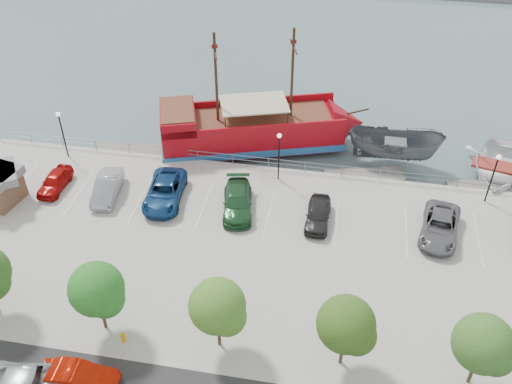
# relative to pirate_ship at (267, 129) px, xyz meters

# --- Properties ---
(ground) EXTENTS (160.00, 160.00, 0.00)m
(ground) POSITION_rel_pirate_ship_xyz_m (1.89, -12.26, -1.93)
(ground) COLOR #486164
(sidewalk) EXTENTS (100.00, 4.00, 0.05)m
(sidewalk) POSITION_rel_pirate_ship_xyz_m (1.89, -22.26, -0.92)
(sidewalk) COLOR #A19A8F
(sidewalk) RESTS_ON land_slab
(seawall_railing) EXTENTS (50.00, 0.06, 1.00)m
(seawall_railing) POSITION_rel_pirate_ship_xyz_m (1.89, -4.46, -0.40)
(seawall_railing) COLOR slate
(seawall_railing) RESTS_ON land_slab
(pirate_ship) EXTENTS (18.61, 10.24, 11.53)m
(pirate_ship) POSITION_rel_pirate_ship_xyz_m (0.00, 0.00, 0.00)
(pirate_ship) COLOR #A20813
(pirate_ship) RESTS_ON ground
(patrol_boat) EXTENTS (8.00, 3.24, 3.06)m
(patrol_boat) POSITION_rel_pirate_ship_xyz_m (11.08, -0.50, -0.40)
(patrol_boat) COLOR #4F5359
(patrol_boat) RESTS_ON ground
(speedboat) EXTENTS (7.38, 9.08, 1.65)m
(speedboat) POSITION_rel_pirate_ship_xyz_m (19.49, -0.98, -1.10)
(speedboat) COLOR white
(speedboat) RESTS_ON ground
(dock_west) EXTENTS (8.03, 3.25, 0.45)m
(dock_west) POSITION_rel_pirate_ship_xyz_m (-10.82, -3.06, -1.71)
(dock_west) COLOR gray
(dock_west) RESTS_ON ground
(dock_mid) EXTENTS (6.78, 3.44, 0.37)m
(dock_mid) POSITION_rel_pirate_ship_xyz_m (8.78, -3.06, -1.75)
(dock_mid) COLOR gray
(dock_mid) RESTS_ON ground
(dock_east) EXTENTS (7.25, 3.09, 0.40)m
(dock_east) POSITION_rel_pirate_ship_xyz_m (18.99, -3.06, -1.73)
(dock_east) COLOR slate
(dock_east) RESTS_ON ground
(street_sedan) EXTENTS (4.40, 1.70, 1.43)m
(street_sedan) POSITION_rel_pirate_ship_xyz_m (-6.00, -26.23, -0.22)
(street_sedan) COLOR #A41303
(street_sedan) RESTS_ON street
(fire_hydrant) EXTENTS (0.27, 0.27, 0.78)m
(fire_hydrant) POSITION_rel_pirate_ship_xyz_m (-4.67, -23.06, -0.51)
(fire_hydrant) COLOR #EA9B00
(fire_hydrant) RESTS_ON sidewalk
(lamp_post_left) EXTENTS (0.36, 0.36, 4.28)m
(lamp_post_left) POSITION_rel_pirate_ship_xyz_m (-16.11, -5.76, 2.01)
(lamp_post_left) COLOR black
(lamp_post_left) RESTS_ON land_slab
(lamp_post_mid) EXTENTS (0.36, 0.36, 4.28)m
(lamp_post_mid) POSITION_rel_pirate_ship_xyz_m (1.89, -5.76, 2.01)
(lamp_post_mid) COLOR black
(lamp_post_mid) RESTS_ON land_slab
(lamp_post_right) EXTENTS (0.36, 0.36, 4.28)m
(lamp_post_right) POSITION_rel_pirate_ship_xyz_m (17.89, -5.76, 2.01)
(lamp_post_right) COLOR black
(lamp_post_right) RESTS_ON land_slab
(tree_c) EXTENTS (3.30, 3.20, 5.00)m
(tree_c) POSITION_rel_pirate_ship_xyz_m (-5.97, -22.33, 2.37)
(tree_c) COLOR #473321
(tree_c) RESTS_ON sidewalk
(tree_d) EXTENTS (3.30, 3.20, 5.00)m
(tree_d) POSITION_rel_pirate_ship_xyz_m (1.03, -22.33, 2.37)
(tree_d) COLOR #473321
(tree_d) RESTS_ON sidewalk
(tree_e) EXTENTS (3.30, 3.20, 5.00)m
(tree_e) POSITION_rel_pirate_ship_xyz_m (8.03, -22.33, 2.37)
(tree_e) COLOR #473321
(tree_e) RESTS_ON sidewalk
(tree_f) EXTENTS (3.30, 3.20, 5.00)m
(tree_f) POSITION_rel_pirate_ship_xyz_m (15.03, -22.33, 2.37)
(tree_f) COLOR #473321
(tree_f) RESTS_ON sidewalk
(parked_car_a) EXTENTS (1.66, 3.97, 1.34)m
(parked_car_a) POSITION_rel_pirate_ship_xyz_m (-15.13, -10.05, -0.26)
(parked_car_a) COLOR #A50A09
(parked_car_a) RESTS_ON land_slab
(parked_car_b) EXTENTS (2.15, 4.74, 1.51)m
(parked_car_b) POSITION_rel_pirate_ship_xyz_m (-10.75, -10.15, -0.18)
(parked_car_b) COLOR #9297A1
(parked_car_b) RESTS_ON land_slab
(parked_car_c) EXTENTS (3.11, 5.88, 1.58)m
(parked_car_c) POSITION_rel_pirate_ship_xyz_m (-6.23, -9.92, -0.14)
(parked_car_c) COLOR navy
(parked_car_c) RESTS_ON land_slab
(parked_car_d) EXTENTS (3.06, 5.56, 1.52)m
(parked_car_d) POSITION_rel_pirate_ship_xyz_m (-0.54, -10.08, -0.17)
(parked_car_d) COLOR #20502A
(parked_car_d) RESTS_ON land_slab
(parked_car_e) EXTENTS (1.76, 4.25, 1.44)m
(parked_car_e) POSITION_rel_pirate_ship_xyz_m (5.49, -10.41, -0.21)
(parked_car_e) COLOR #252525
(parked_car_e) RESTS_ON land_slab
(parked_car_g) EXTENTS (3.41, 5.80, 1.51)m
(parked_car_g) POSITION_rel_pirate_ship_xyz_m (14.09, -10.30, -0.17)
(parked_car_g) COLOR slate
(parked_car_g) RESTS_ON land_slab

